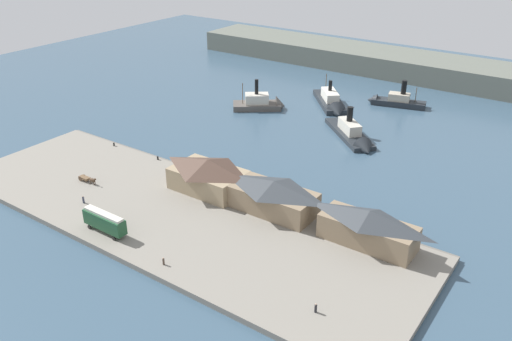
{
  "coord_description": "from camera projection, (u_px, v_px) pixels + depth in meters",
  "views": [
    {
      "loc": [
        70.55,
        -91.71,
        59.09
      ],
      "look_at": [
        4.28,
        2.96,
        2.0
      ],
      "focal_mm": 37.3,
      "sensor_mm": 36.0,
      "label": 1
    }
  ],
  "objects": [
    {
      "name": "ferry_shed_east_terminal",
      "position": [
        368.0,
        227.0,
        100.7
      ],
      "size": [
        18.75,
        7.38,
        7.25
      ],
      "color": "#847056",
      "rests_on": "quay_promenade"
    },
    {
      "name": "quay_promenade",
      "position": [
        173.0,
        214.0,
        113.38
      ],
      "size": [
        110.0,
        36.0,
        1.2
      ],
      "primitive_type": "cube",
      "color": "gray",
      "rests_on": "ground"
    },
    {
      "name": "ferry_mid_harbor",
      "position": [
        332.0,
        103.0,
        175.23
      ],
      "size": [
        20.95,
        22.89,
        10.75
      ],
      "color": "#23282D",
      "rests_on": "ground"
    },
    {
      "name": "seawall_edge",
      "position": [
        226.0,
        182.0,
        126.94
      ],
      "size": [
        110.0,
        0.8,
        1.0
      ],
      "primitive_type": "cube",
      "color": "#666159",
      "rests_on": "ground"
    },
    {
      "name": "mooring_post_center_west",
      "position": [
        158.0,
        158.0,
        136.2
      ],
      "size": [
        0.44,
        0.44,
        0.9
      ],
      "primitive_type": "cylinder",
      "color": "black",
      "rests_on": "quay_promenade"
    },
    {
      "name": "ferry_shed_west_terminal",
      "position": [
        274.0,
        196.0,
        111.84
      ],
      "size": [
        18.54,
        9.12,
        7.05
      ],
      "color": "#847056",
      "rests_on": "quay_promenade"
    },
    {
      "name": "pedestrian_near_east_shed",
      "position": [
        83.0,
        200.0,
        115.99
      ],
      "size": [
        0.43,
        0.43,
        1.74
      ],
      "color": "#33384C",
      "rests_on": "quay_promenade"
    },
    {
      "name": "ferry_near_quay",
      "position": [
        263.0,
        104.0,
        174.06
      ],
      "size": [
        17.4,
        15.48,
        12.02
      ],
      "color": "#514C47",
      "rests_on": "ground"
    },
    {
      "name": "ground_plane",
      "position": [
        235.0,
        178.0,
        129.8
      ],
      "size": [
        320.0,
        320.0,
        0.0
      ],
      "primitive_type": "plane",
      "color": "#385166"
    },
    {
      "name": "ferry_shed_central_terminal",
      "position": [
        208.0,
        174.0,
        120.27
      ],
      "size": [
        16.96,
        10.7,
        7.55
      ],
      "color": "#998466",
      "rests_on": "quay_promenade"
    },
    {
      "name": "pedestrian_by_tram",
      "position": [
        316.0,
        308.0,
        84.51
      ],
      "size": [
        0.43,
        0.43,
        1.73
      ],
      "color": "#232328",
      "rests_on": "quay_promenade"
    },
    {
      "name": "ferry_approaching_east",
      "position": [
        393.0,
        100.0,
        176.99
      ],
      "size": [
        19.59,
        9.23,
        10.11
      ],
      "color": "#23282D",
      "rests_on": "ground"
    },
    {
      "name": "far_headland",
      "position": [
        403.0,
        65.0,
        208.83
      ],
      "size": [
        180.0,
        24.0,
        8.0
      ],
      "primitive_type": "cube",
      "color": "#60665B",
      "rests_on": "ground"
    },
    {
      "name": "street_tram",
      "position": [
        104.0,
        221.0,
        104.73
      ],
      "size": [
        10.29,
        2.45,
        4.44
      ],
      "color": "#1E4C2D",
      "rests_on": "quay_promenade"
    },
    {
      "name": "mooring_post_east",
      "position": [
        114.0,
        144.0,
        144.08
      ],
      "size": [
        0.44,
        0.44,
        0.9
      ],
      "primitive_type": "cylinder",
      "color": "black",
      "rests_on": "quay_promenade"
    },
    {
      "name": "pedestrian_near_cart",
      "position": [
        164.0,
        261.0,
        95.88
      ],
      "size": [
        0.38,
        0.38,
        1.55
      ],
      "color": "#4C3D33",
      "rests_on": "quay_promenade"
    },
    {
      "name": "horse_cart",
      "position": [
        88.0,
        179.0,
        124.68
      ],
      "size": [
        5.75,
        1.4,
        1.87
      ],
      "color": "brown",
      "rests_on": "quay_promenade"
    },
    {
      "name": "ferry_approaching_west",
      "position": [
        354.0,
        136.0,
        150.07
      ],
      "size": [
        23.26,
        21.99,
        10.79
      ],
      "color": "#23282D",
      "rests_on": "ground"
    }
  ]
}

